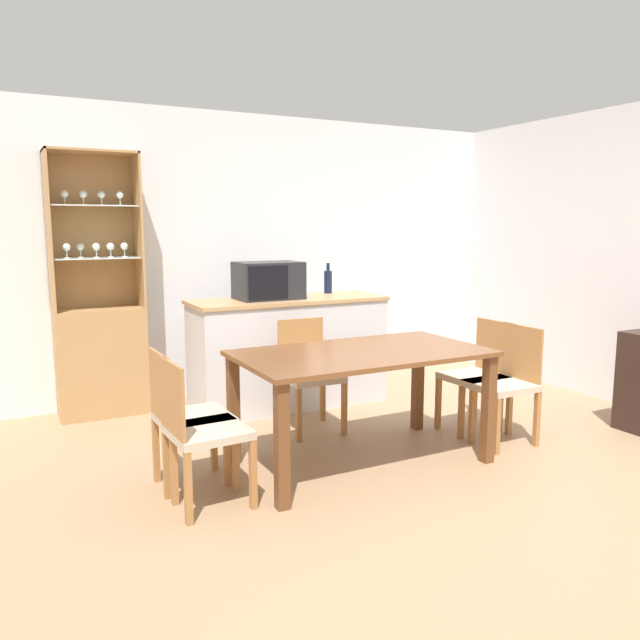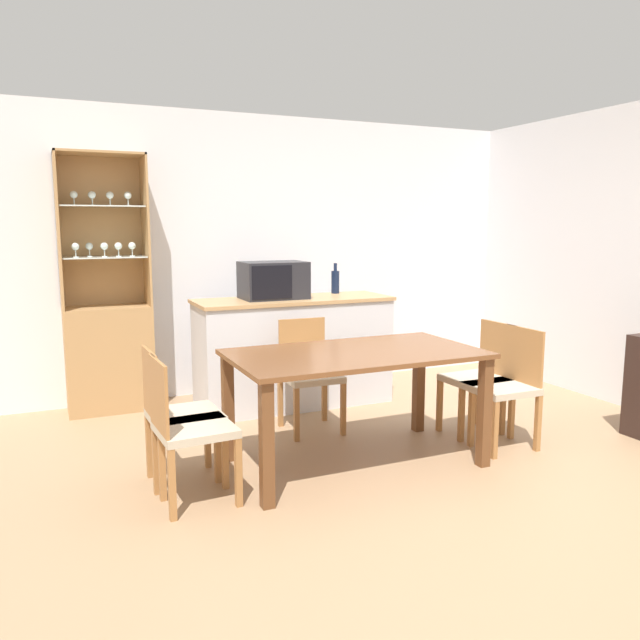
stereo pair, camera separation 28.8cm
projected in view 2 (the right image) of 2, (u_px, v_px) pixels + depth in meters
The scene contains 12 objects.
ground_plane at pixel (415, 487), 3.72m from camera, with size 18.00×18.00×0.00m, color #A37F5B.
wall_back at pixel (267, 254), 5.90m from camera, with size 6.80×0.06×2.55m.
kitchen_counter at pixel (294, 352), 5.38m from camera, with size 1.68×0.59×0.93m.
display_cabinet at pixel (108, 337), 5.21m from camera, with size 0.69×0.38×2.12m.
dining_table at pixel (355, 368), 4.01m from camera, with size 1.60×0.89×0.75m.
dining_chair_side_left_far at pixel (178, 415), 3.71m from camera, with size 0.42×0.42×0.84m.
dining_chair_side_right_near at pixel (505, 386), 4.37m from camera, with size 0.41×0.41×0.84m.
dining_chair_side_left_near at pixel (188, 428), 3.47m from camera, with size 0.43×0.43×0.84m.
dining_chair_side_right_far at pixel (481, 378), 4.62m from camera, with size 0.42×0.42×0.84m.
dining_chair_head_far at pixel (309, 374), 4.73m from camera, with size 0.42×0.42×0.84m.
microwave at pixel (273, 280), 5.25m from camera, with size 0.54×0.37×0.31m.
wine_bottle at pixel (335, 281), 5.66m from camera, with size 0.07×0.07×0.27m.
Camera 2 is at (-1.96, -2.99, 1.55)m, focal length 35.00 mm.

